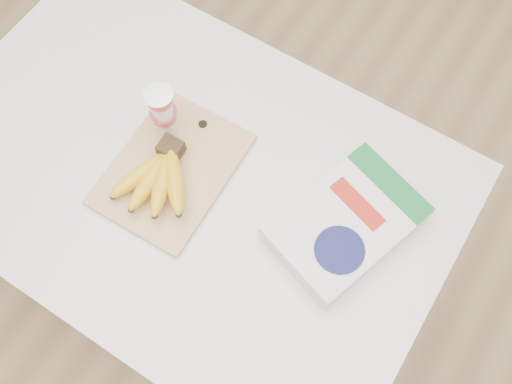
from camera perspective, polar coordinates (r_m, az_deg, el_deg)
room at (r=0.85m, az=-11.06°, el=16.03°), size 4.00×4.00×4.00m
table at (r=1.65m, az=-5.46°, el=-4.58°), size 1.16×0.78×0.87m
cutting_board at (r=1.25m, az=-8.38°, el=2.25°), size 0.25×0.33×0.02m
bananas at (r=1.20m, az=-9.75°, el=1.51°), size 0.18×0.19×0.07m
yogurt_stack at (r=1.22m, az=-9.31°, el=8.00°), size 0.07×0.06×0.14m
cereal_box at (r=1.17m, az=8.96°, el=-3.17°), size 0.28×0.34×0.07m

